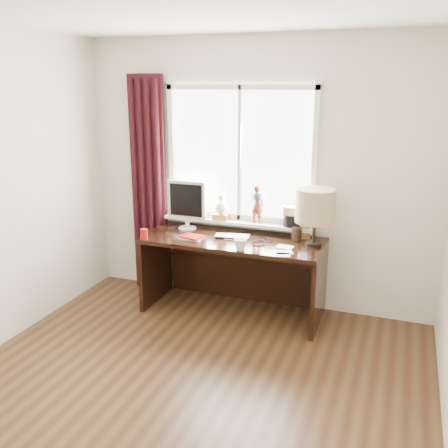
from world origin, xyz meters
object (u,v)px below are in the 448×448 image
at_px(mug, 240,244).
at_px(red_cup, 144,234).
at_px(laptop, 233,236).
at_px(table_lamp, 315,206).
at_px(desk, 236,260).
at_px(monitor, 187,202).

xyz_separation_m(mug, red_cup, (-0.95, -0.00, -0.01)).
height_order(laptop, table_lamp, table_lamp).
distance_m(desk, monitor, 0.75).
relative_size(mug, desk, 0.07).
distance_m(monitor, table_lamp, 1.29).
relative_size(laptop, table_lamp, 0.63).
relative_size(monitor, table_lamp, 0.94).
bearing_deg(monitor, table_lamp, -4.09).
height_order(monitor, table_lamp, table_lamp).
xyz_separation_m(mug, table_lamp, (0.58, 0.35, 0.31)).
relative_size(laptop, mug, 2.94).
height_order(red_cup, monitor, monitor).
height_order(desk, monitor, monitor).
bearing_deg(mug, red_cup, -179.76).
distance_m(red_cup, table_lamp, 1.60).
distance_m(mug, desk, 0.52).
height_order(desk, table_lamp, table_lamp).
distance_m(laptop, red_cup, 0.83).
bearing_deg(table_lamp, desk, 176.91).
relative_size(laptop, monitor, 0.67).
bearing_deg(red_cup, laptop, 23.39).
relative_size(red_cup, monitor, 0.20).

